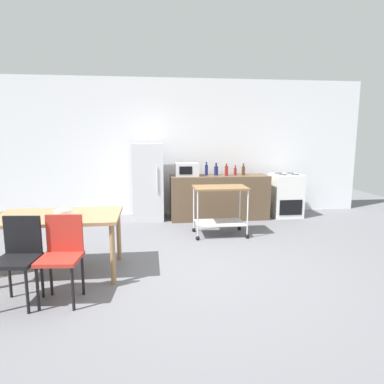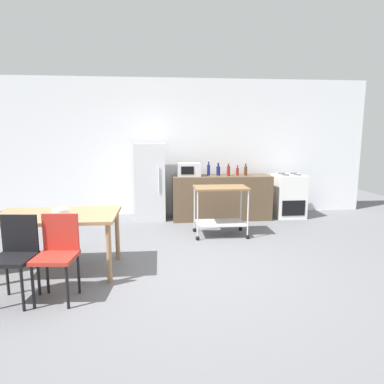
% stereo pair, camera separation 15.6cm
% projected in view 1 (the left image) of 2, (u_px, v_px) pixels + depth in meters
% --- Properties ---
extents(ground_plane, '(12.00, 12.00, 0.00)m').
position_uv_depth(ground_plane, '(191.00, 267.00, 4.46)').
color(ground_plane, slate).
extents(back_wall, '(8.40, 0.12, 2.90)m').
position_uv_depth(back_wall, '(173.00, 148.00, 7.35)').
color(back_wall, white).
rests_on(back_wall, ground_plane).
extents(kitchen_counter, '(2.00, 0.64, 0.90)m').
position_uv_depth(kitchen_counter, '(219.00, 197.00, 7.04)').
color(kitchen_counter, brown).
rests_on(kitchen_counter, ground_plane).
extents(dining_table, '(1.50, 0.90, 0.75)m').
position_uv_depth(dining_table, '(58.00, 221.00, 4.16)').
color(dining_table, '#A37A51').
rests_on(dining_table, ground_plane).
extents(chair_black, '(0.44, 0.44, 0.89)m').
position_uv_depth(chair_black, '(19.00, 254.00, 3.45)').
color(chair_black, black).
rests_on(chair_black, ground_plane).
extents(chair_red, '(0.44, 0.44, 0.89)m').
position_uv_depth(chair_red, '(62.00, 252.00, 3.50)').
color(chair_red, '#B72D23').
rests_on(chair_red, ground_plane).
extents(stove_oven, '(0.60, 0.61, 0.92)m').
position_uv_depth(stove_oven, '(286.00, 195.00, 7.23)').
color(stove_oven, white).
rests_on(stove_oven, ground_plane).
extents(refrigerator, '(0.60, 0.63, 1.55)m').
position_uv_depth(refrigerator, '(148.00, 182.00, 6.91)').
color(refrigerator, silver).
rests_on(refrigerator, ground_plane).
extents(kitchen_cart, '(0.91, 0.57, 0.85)m').
position_uv_depth(kitchen_cart, '(220.00, 203.00, 5.81)').
color(kitchen_cart, brown).
rests_on(kitchen_cart, ground_plane).
extents(microwave, '(0.46, 0.35, 0.26)m').
position_uv_depth(microwave, '(187.00, 170.00, 6.84)').
color(microwave, silver).
rests_on(microwave, kitchen_counter).
extents(bottle_soda, '(0.06, 0.06, 0.28)m').
position_uv_depth(bottle_soda, '(206.00, 170.00, 6.97)').
color(bottle_soda, navy).
rests_on(bottle_soda, kitchen_counter).
extents(bottle_sparkling_water, '(0.08, 0.08, 0.25)m').
position_uv_depth(bottle_sparkling_water, '(216.00, 170.00, 6.96)').
color(bottle_sparkling_water, navy).
rests_on(bottle_sparkling_water, kitchen_counter).
extents(bottle_hot_sauce, '(0.07, 0.07, 0.24)m').
position_uv_depth(bottle_hot_sauce, '(226.00, 171.00, 6.88)').
color(bottle_hot_sauce, maroon).
rests_on(bottle_hot_sauce, kitchen_counter).
extents(bottle_vinegar, '(0.06, 0.06, 0.21)m').
position_uv_depth(bottle_vinegar, '(235.00, 171.00, 6.96)').
color(bottle_vinegar, maroon).
rests_on(bottle_vinegar, kitchen_counter).
extents(bottle_soy_sauce, '(0.07, 0.07, 0.24)m').
position_uv_depth(bottle_soy_sauce, '(243.00, 170.00, 6.97)').
color(bottle_soy_sauce, '#4C2D19').
rests_on(bottle_soy_sauce, kitchen_counter).
extents(fruit_bowl, '(0.19, 0.19, 0.08)m').
position_uv_depth(fruit_bowl, '(63.00, 213.00, 4.07)').
color(fruit_bowl, white).
rests_on(fruit_bowl, dining_table).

